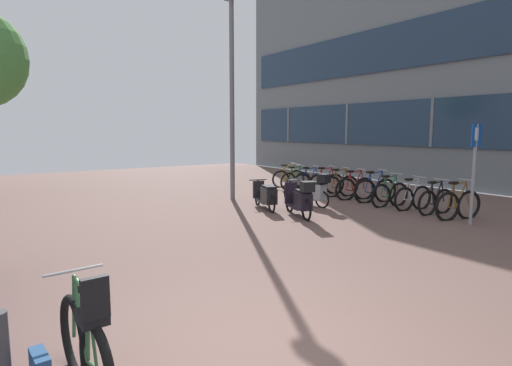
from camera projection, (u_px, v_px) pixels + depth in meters
name	position (u px, v px, depth m)	size (l,w,h in m)	color
ground	(367.00, 324.00, 4.68)	(21.00, 40.00, 0.13)	#292B30
bicycle_foreground	(82.00, 348.00, 3.35)	(0.64, 1.38, 1.11)	black
bicycle_rack_00	(458.00, 205.00, 9.95)	(1.37, 0.49, 1.01)	black
bicycle_rack_01	(436.00, 202.00, 10.59)	(1.28, 0.48, 0.93)	black
bicycle_rack_02	(413.00, 198.00, 11.15)	(1.29, 0.48, 0.94)	black
bicycle_rack_03	(390.00, 195.00, 11.65)	(1.36, 0.48, 0.97)	black
bicycle_rack_04	(375.00, 191.00, 12.31)	(1.38, 0.56, 1.02)	black
bicycle_rack_05	(355.00, 189.00, 12.79)	(1.33, 0.52, 0.99)	black
bicycle_rack_06	(340.00, 186.00, 13.37)	(1.30, 0.51, 0.98)	black
bicycle_rack_07	(326.00, 184.00, 13.94)	(1.31, 0.54, 0.98)	black
bicycle_rack_08	(310.00, 182.00, 14.44)	(1.24, 0.57, 0.94)	black
bicycle_rack_09	(296.00, 181.00, 14.94)	(1.29, 0.48, 0.93)	black
bicycle_rack_10	(288.00, 178.00, 15.61)	(1.26, 0.52, 0.94)	black
scooter_near	(312.00, 191.00, 11.77)	(0.59, 1.70, 0.97)	black
scooter_mid	(266.00, 196.00, 11.25)	(0.77, 1.68, 0.76)	black
scooter_far	(300.00, 199.00, 10.22)	(0.81, 1.66, 0.97)	black
parking_sign	(474.00, 163.00, 9.26)	(0.40, 0.07, 2.27)	gray
lamp_post	(232.00, 88.00, 12.44)	(0.20, 0.52, 6.12)	slate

